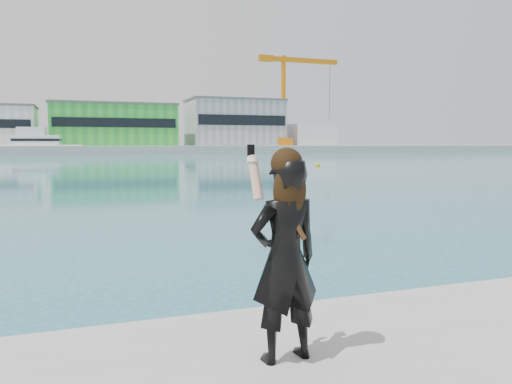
% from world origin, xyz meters
% --- Properties ---
extents(far_quay, '(320.00, 40.00, 2.00)m').
position_xyz_m(far_quay, '(0.00, 130.00, 1.00)').
color(far_quay, '#9E9E99').
rests_on(far_quay, ground).
extents(warehouse_green, '(30.60, 16.36, 10.50)m').
position_xyz_m(warehouse_green, '(8.00, 127.98, 7.26)').
color(warehouse_green, green).
rests_on(warehouse_green, far_quay).
extents(warehouse_grey_right, '(25.50, 15.35, 12.50)m').
position_xyz_m(warehouse_grey_right, '(40.00, 127.98, 8.26)').
color(warehouse_grey_right, gray).
rests_on(warehouse_grey_right, far_quay).
extents(ancillary_shed, '(12.00, 10.00, 6.00)m').
position_xyz_m(ancillary_shed, '(62.00, 126.00, 5.00)').
color(ancillary_shed, silver).
rests_on(ancillary_shed, far_quay).
extents(dock_crane, '(23.00, 4.00, 24.00)m').
position_xyz_m(dock_crane, '(53.20, 122.00, 15.07)').
color(dock_crane, orange).
rests_on(dock_crane, far_quay).
extents(flagpole_right, '(1.28, 0.16, 8.00)m').
position_xyz_m(flagpole_right, '(22.09, 121.00, 6.54)').
color(flagpole_right, silver).
rests_on(flagpole_right, far_quay).
extents(motor_yacht, '(17.54, 6.80, 7.97)m').
position_xyz_m(motor_yacht, '(-8.62, 114.21, 2.24)').
color(motor_yacht, white).
rests_on(motor_yacht, ground).
extents(buoy_near, '(0.50, 0.50, 0.50)m').
position_xyz_m(buoy_near, '(29.07, 65.12, 0.00)').
color(buoy_near, '#FCAE0D').
rests_on(buoy_near, ground).
extents(buoy_extra, '(0.50, 0.50, 0.50)m').
position_xyz_m(buoy_extra, '(24.62, 46.61, 0.00)').
color(buoy_extra, '#FCAE0D').
rests_on(buoy_extra, ground).
extents(woman, '(0.66, 0.47, 1.78)m').
position_xyz_m(woman, '(0.69, -0.33, 1.70)').
color(woman, black).
rests_on(woman, near_quay).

